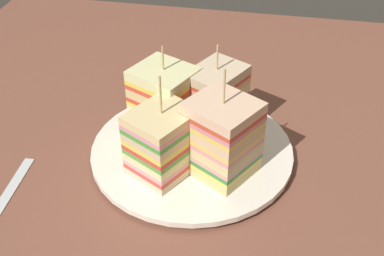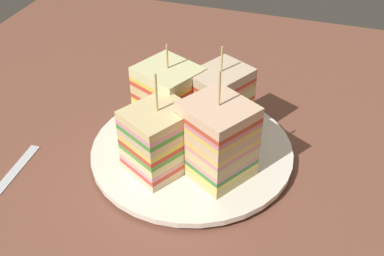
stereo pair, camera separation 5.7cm
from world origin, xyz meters
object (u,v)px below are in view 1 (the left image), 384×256
at_px(sandwich_wedge_3, 163,142).
at_px(sandwich_wedge_1, 216,100).
at_px(plate, 192,151).
at_px(sandwich_wedge_0, 221,137).
at_px(chip_pile, 177,143).
at_px(sandwich_wedge_2, 165,101).

bearing_deg(sandwich_wedge_3, sandwich_wedge_1, 2.32).
height_order(sandwich_wedge_1, sandwich_wedge_3, sandwich_wedge_3).
bearing_deg(sandwich_wedge_1, sandwich_wedge_3, 1.17).
bearing_deg(plate, sandwich_wedge_1, 65.36).
height_order(plate, sandwich_wedge_0, sandwich_wedge_0).
bearing_deg(sandwich_wedge_3, plate, 0.12).
bearing_deg(chip_pile, sandwich_wedge_0, -24.69).
bearing_deg(chip_pile, plate, 15.53).
bearing_deg(sandwich_wedge_2, plate, -12.13).
xyz_separation_m(sandwich_wedge_3, chip_pile, (0.01, 0.04, -0.03)).
xyz_separation_m(sandwich_wedge_2, chip_pile, (0.02, -0.04, -0.04)).
bearing_deg(sandwich_wedge_2, chip_pile, -32.60).
xyz_separation_m(sandwich_wedge_0, sandwich_wedge_3, (-0.06, -0.01, -0.01)).
bearing_deg(sandwich_wedge_1, sandwich_wedge_2, -47.80).
bearing_deg(sandwich_wedge_2, sandwich_wedge_3, -53.18).
bearing_deg(chip_pile, sandwich_wedge_2, 122.55).
height_order(plate, sandwich_wedge_2, sandwich_wedge_2).
bearing_deg(sandwich_wedge_0, sandwich_wedge_3, 42.41).
bearing_deg(sandwich_wedge_3, sandwich_wedge_0, -49.51).
relative_size(sandwich_wedge_1, sandwich_wedge_2, 1.00).
distance_m(sandwich_wedge_0, sandwich_wedge_1, 0.08).
height_order(plate, chip_pile, chip_pile).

